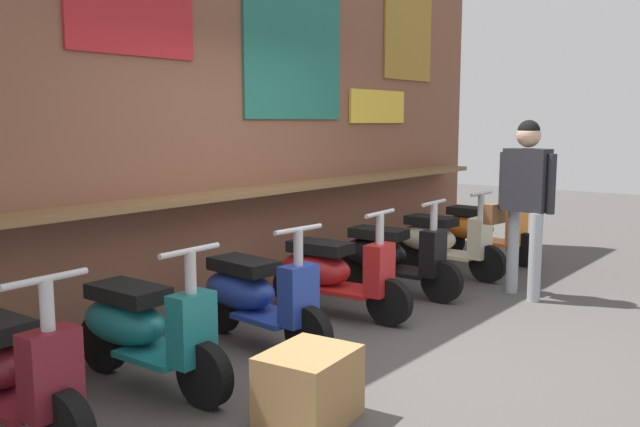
{
  "coord_description": "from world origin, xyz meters",
  "views": [
    {
      "loc": [
        -4.13,
        -2.43,
        1.71
      ],
      "look_at": [
        0.74,
        1.39,
        0.86
      ],
      "focal_mm": 37.77,
      "sensor_mm": 36.0,
      "label": 1
    }
  ],
  "objects_px": {
    "merchandise_crate": "(309,387)",
    "shopper_with_handbag": "(525,189)",
    "scooter_cream": "(440,240)",
    "scooter_orange": "(480,229)",
    "scooter_blue": "(254,295)",
    "scooter_red": "(331,272)",
    "scooter_maroon": "(1,368)",
    "scooter_teal": "(141,327)",
    "scooter_black": "(389,255)"
  },
  "relations": [
    {
      "from": "scooter_black",
      "to": "scooter_maroon",
      "type": "bearing_deg",
      "value": -92.74
    },
    {
      "from": "scooter_red",
      "to": "scooter_black",
      "type": "relative_size",
      "value": 1.0
    },
    {
      "from": "scooter_black",
      "to": "scooter_orange",
      "type": "height_order",
      "value": "same"
    },
    {
      "from": "scooter_cream",
      "to": "scooter_orange",
      "type": "distance_m",
      "value": 1.02
    },
    {
      "from": "shopper_with_handbag",
      "to": "scooter_teal",
      "type": "bearing_deg",
      "value": -9.15
    },
    {
      "from": "scooter_cream",
      "to": "scooter_red",
      "type": "bearing_deg",
      "value": -88.66
    },
    {
      "from": "scooter_teal",
      "to": "scooter_red",
      "type": "relative_size",
      "value": 1.0
    },
    {
      "from": "scooter_teal",
      "to": "scooter_blue",
      "type": "bearing_deg",
      "value": 88.47
    },
    {
      "from": "scooter_red",
      "to": "scooter_black",
      "type": "xyz_separation_m",
      "value": [
        0.94,
        0.0,
        0.0
      ]
    },
    {
      "from": "scooter_maroon",
      "to": "scooter_blue",
      "type": "distance_m",
      "value": 1.98
    },
    {
      "from": "merchandise_crate",
      "to": "scooter_red",
      "type": "bearing_deg",
      "value": 33.77
    },
    {
      "from": "scooter_blue",
      "to": "scooter_maroon",
      "type": "bearing_deg",
      "value": -85.49
    },
    {
      "from": "scooter_maroon",
      "to": "scooter_teal",
      "type": "relative_size",
      "value": 1.0
    },
    {
      "from": "scooter_blue",
      "to": "scooter_red",
      "type": "relative_size",
      "value": 1.0
    },
    {
      "from": "scooter_blue",
      "to": "scooter_orange",
      "type": "bearing_deg",
      "value": 94.52
    },
    {
      "from": "scooter_red",
      "to": "scooter_orange",
      "type": "relative_size",
      "value": 1.0
    },
    {
      "from": "merchandise_crate",
      "to": "scooter_teal",
      "type": "bearing_deg",
      "value": 101.64
    },
    {
      "from": "scooter_cream",
      "to": "merchandise_crate",
      "type": "distance_m",
      "value": 4.0
    },
    {
      "from": "scooter_red",
      "to": "merchandise_crate",
      "type": "height_order",
      "value": "scooter_red"
    },
    {
      "from": "scooter_red",
      "to": "scooter_black",
      "type": "bearing_deg",
      "value": 85.56
    },
    {
      "from": "scooter_cream",
      "to": "scooter_orange",
      "type": "xyz_separation_m",
      "value": [
        1.02,
        -0.0,
        0.0
      ]
    },
    {
      "from": "merchandise_crate",
      "to": "scooter_black",
      "type": "bearing_deg",
      "value": 23.66
    },
    {
      "from": "scooter_red",
      "to": "merchandise_crate",
      "type": "xyz_separation_m",
      "value": [
        -1.8,
        -1.2,
        -0.18
      ]
    },
    {
      "from": "scooter_cream",
      "to": "merchandise_crate",
      "type": "xyz_separation_m",
      "value": [
        -3.81,
        -1.2,
        -0.18
      ]
    },
    {
      "from": "scooter_teal",
      "to": "merchandise_crate",
      "type": "height_order",
      "value": "scooter_teal"
    },
    {
      "from": "scooter_maroon",
      "to": "merchandise_crate",
      "type": "bearing_deg",
      "value": 42.2
    },
    {
      "from": "scooter_orange",
      "to": "scooter_blue",
      "type": "bearing_deg",
      "value": -87.58
    },
    {
      "from": "scooter_blue",
      "to": "scooter_cream",
      "type": "distance_m",
      "value": 3.0
    },
    {
      "from": "scooter_red",
      "to": "scooter_orange",
      "type": "xyz_separation_m",
      "value": [
        3.04,
        0.0,
        0.0
      ]
    },
    {
      "from": "scooter_blue",
      "to": "scooter_cream",
      "type": "xyz_separation_m",
      "value": [
        3.0,
        0.0,
        0.0
      ]
    },
    {
      "from": "scooter_black",
      "to": "shopper_with_handbag",
      "type": "relative_size",
      "value": 0.81
    },
    {
      "from": "shopper_with_handbag",
      "to": "scooter_black",
      "type": "bearing_deg",
      "value": -49.5
    },
    {
      "from": "scooter_maroon",
      "to": "scooter_red",
      "type": "xyz_separation_m",
      "value": [
        2.97,
        -0.0,
        0.0
      ]
    },
    {
      "from": "scooter_black",
      "to": "shopper_with_handbag",
      "type": "bearing_deg",
      "value": 30.56
    },
    {
      "from": "scooter_teal",
      "to": "scooter_blue",
      "type": "relative_size",
      "value": 1.0
    },
    {
      "from": "scooter_black",
      "to": "scooter_cream",
      "type": "distance_m",
      "value": 1.07
    },
    {
      "from": "scooter_blue",
      "to": "scooter_red",
      "type": "bearing_deg",
      "value": 94.52
    },
    {
      "from": "scooter_black",
      "to": "shopper_with_handbag",
      "type": "distance_m",
      "value": 1.46
    },
    {
      "from": "merchandise_crate",
      "to": "shopper_with_handbag",
      "type": "bearing_deg",
      "value": 1.91
    },
    {
      "from": "scooter_red",
      "to": "scooter_maroon",
      "type": "bearing_deg",
      "value": -94.45
    },
    {
      "from": "scooter_teal",
      "to": "shopper_with_handbag",
      "type": "height_order",
      "value": "shopper_with_handbag"
    },
    {
      "from": "shopper_with_handbag",
      "to": "merchandise_crate",
      "type": "bearing_deg",
      "value": 9.11
    },
    {
      "from": "scooter_blue",
      "to": "scooter_cream",
      "type": "bearing_deg",
      "value": 94.52
    },
    {
      "from": "scooter_teal",
      "to": "scooter_orange",
      "type": "bearing_deg",
      "value": 88.48
    },
    {
      "from": "scooter_maroon",
      "to": "merchandise_crate",
      "type": "xyz_separation_m",
      "value": [
        1.17,
        -1.2,
        -0.18
      ]
    },
    {
      "from": "scooter_red",
      "to": "shopper_with_handbag",
      "type": "distance_m",
      "value": 2.09
    },
    {
      "from": "scooter_teal",
      "to": "scooter_orange",
      "type": "xyz_separation_m",
      "value": [
        5.08,
        -0.0,
        0.0
      ]
    },
    {
      "from": "shopper_with_handbag",
      "to": "scooter_orange",
      "type": "bearing_deg",
      "value": -134.63
    },
    {
      "from": "scooter_black",
      "to": "merchandise_crate",
      "type": "distance_m",
      "value": 3.0
    },
    {
      "from": "scooter_teal",
      "to": "scooter_cream",
      "type": "relative_size",
      "value": 1.0
    }
  ]
}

